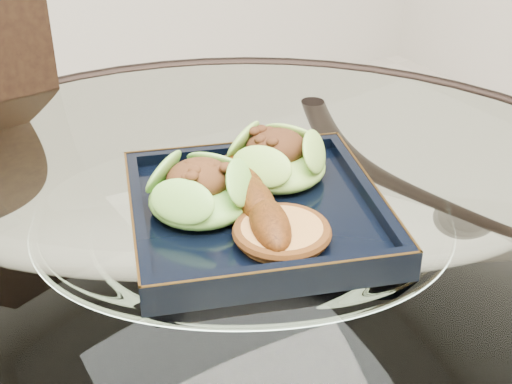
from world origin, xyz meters
TOP-DOWN VIEW (x-y plane):
  - dining_table at (-0.00, -0.00)m, footprint 1.13×1.13m
  - navy_plate at (0.03, 0.02)m, footprint 0.34×0.34m
  - lettuce_wrap_left at (-0.02, 0.05)m, footprint 0.14×0.14m
  - lettuce_wrap_right at (0.09, 0.07)m, footprint 0.14×0.14m
  - roasted_plantain at (0.02, 0.01)m, footprint 0.08×0.19m
  - crumb_patty at (0.02, -0.04)m, footprint 0.11×0.11m

SIDE VIEW (x-z plane):
  - dining_table at x=0.00m, z-range 0.21..0.98m
  - navy_plate at x=0.03m, z-range 0.76..0.78m
  - crumb_patty at x=0.02m, z-range 0.78..0.80m
  - roasted_plantain at x=0.02m, z-range 0.78..0.82m
  - lettuce_wrap_left at x=-0.02m, z-range 0.78..0.82m
  - lettuce_wrap_right at x=0.09m, z-range 0.78..0.82m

